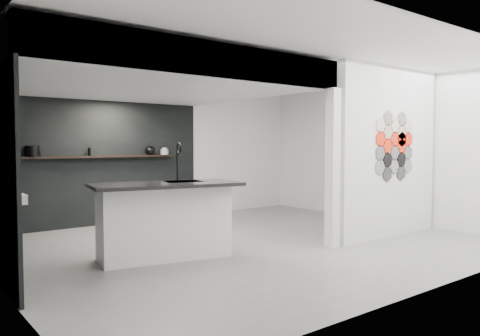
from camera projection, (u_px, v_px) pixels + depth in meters
The scene contains 16 objects.
floor at pixel (247, 243), 7.23m from camera, with size 7.00×6.00×0.01m, color slate.
partition_panel at pixel (389, 152), 7.74m from camera, with size 2.45×0.15×2.80m, color silver.
bay_clad_back at pixel (93, 163), 8.71m from camera, with size 4.40×0.04×2.35m, color black.
bulkhead at pixel (139, 77), 7.09m from camera, with size 4.40×4.00×0.40m, color silver.
corner_column at pixel (333, 168), 6.89m from camera, with size 0.16×0.16×2.35m, color silver.
fascia_beam at pixel (210, 59), 5.58m from camera, with size 4.40×0.16×0.40m, color silver.
wall_basin at pixel (5, 199), 5.83m from camera, with size 0.40×0.60×0.12m, color silver.
display_shelf at pixel (100, 157), 8.69m from camera, with size 3.00×0.15×0.04m, color black.
kitchen_island at pixel (165, 219), 6.26m from camera, with size 2.06×1.22×1.56m.
stockpot at pixel (32, 151), 7.95m from camera, with size 0.23×0.23×0.19m, color black.
kettle at pixel (150, 150), 9.31m from camera, with size 0.21×0.21×0.17m, color black.
glass_bowl at pixel (165, 152), 9.51m from camera, with size 0.16×0.16×0.11m, color gray.
glass_vase at pixel (164, 151), 9.51m from camera, with size 0.10×0.10×0.14m, color gray.
bottle_dark at pixel (89, 152), 8.56m from camera, with size 0.06×0.06×0.15m, color black.
utensil_cup at pixel (38, 154), 8.01m from camera, with size 0.07×0.07×0.09m, color black.
hex_tile_cluster at pixel (395, 146), 7.69m from camera, with size 1.04×0.02×1.16m.
Camera 1 is at (-4.49, -5.58, 1.53)m, focal length 35.00 mm.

